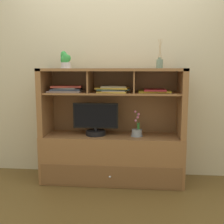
{
  "coord_description": "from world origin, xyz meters",
  "views": [
    {
      "loc": [
        0.29,
        -3.05,
        1.26
      ],
      "look_at": [
        0.0,
        0.0,
        0.8
      ],
      "focal_mm": 44.02,
      "sensor_mm": 36.0,
      "label": 1
    }
  ],
  "objects_px": {
    "magazine_stack_right": "(67,89)",
    "diffuser_bottle": "(160,63)",
    "media_console": "(112,146)",
    "magazine_stack_left": "(154,91)",
    "potted_succulent": "(65,60)",
    "tv_monitor": "(96,122)",
    "magazine_stack_centre": "(113,89)",
    "potted_orchid": "(137,132)"
  },
  "relations": [
    {
      "from": "magazine_stack_right",
      "to": "diffuser_bottle",
      "type": "bearing_deg",
      "value": 1.88
    },
    {
      "from": "media_console",
      "to": "magazine_stack_left",
      "type": "bearing_deg",
      "value": 1.77
    },
    {
      "from": "diffuser_bottle",
      "to": "potted_succulent",
      "type": "distance_m",
      "value": 1.04
    },
    {
      "from": "tv_monitor",
      "to": "potted_succulent",
      "type": "relative_size",
      "value": 2.61
    },
    {
      "from": "diffuser_bottle",
      "to": "magazine_stack_centre",
      "type": "bearing_deg",
      "value": -174.79
    },
    {
      "from": "diffuser_bottle",
      "to": "media_console",
      "type": "bearing_deg",
      "value": -178.83
    },
    {
      "from": "tv_monitor",
      "to": "potted_orchid",
      "type": "xyz_separation_m",
      "value": [
        0.47,
        -0.01,
        -0.1
      ]
    },
    {
      "from": "tv_monitor",
      "to": "magazine_stack_right",
      "type": "relative_size",
      "value": 1.32
    },
    {
      "from": "potted_orchid",
      "to": "magazine_stack_centre",
      "type": "bearing_deg",
      "value": 178.11
    },
    {
      "from": "tv_monitor",
      "to": "magazine_stack_left",
      "type": "bearing_deg",
      "value": 4.1
    },
    {
      "from": "media_console",
      "to": "magazine_stack_right",
      "type": "bearing_deg",
      "value": -177.39
    },
    {
      "from": "tv_monitor",
      "to": "magazine_stack_left",
      "type": "distance_m",
      "value": 0.74
    },
    {
      "from": "tv_monitor",
      "to": "potted_orchid",
      "type": "distance_m",
      "value": 0.48
    },
    {
      "from": "media_console",
      "to": "magazine_stack_right",
      "type": "height_order",
      "value": "media_console"
    },
    {
      "from": "media_console",
      "to": "diffuser_bottle",
      "type": "xyz_separation_m",
      "value": [
        0.52,
        0.01,
        0.93
      ]
    },
    {
      "from": "potted_orchid",
      "to": "magazine_stack_right",
      "type": "bearing_deg",
      "value": 178.51
    },
    {
      "from": "magazine_stack_left",
      "to": "magazine_stack_centre",
      "type": "xyz_separation_m",
      "value": [
        -0.45,
        -0.05,
        0.02
      ]
    },
    {
      "from": "potted_orchid",
      "to": "magazine_stack_centre",
      "type": "distance_m",
      "value": 0.54
    },
    {
      "from": "diffuser_bottle",
      "to": "potted_succulent",
      "type": "xyz_separation_m",
      "value": [
        -1.04,
        -0.02,
        0.03
      ]
    },
    {
      "from": "media_console",
      "to": "tv_monitor",
      "type": "bearing_deg",
      "value": -170.03
    },
    {
      "from": "tv_monitor",
      "to": "diffuser_bottle",
      "type": "relative_size",
      "value": 1.62
    },
    {
      "from": "magazine_stack_centre",
      "to": "media_console",
      "type": "bearing_deg",
      "value": 114.9
    },
    {
      "from": "media_console",
      "to": "magazine_stack_left",
      "type": "relative_size",
      "value": 4.48
    },
    {
      "from": "magazine_stack_right",
      "to": "diffuser_bottle",
      "type": "xyz_separation_m",
      "value": [
        1.03,
        0.03,
        0.28
      ]
    },
    {
      "from": "magazine_stack_right",
      "to": "potted_orchid",
      "type": "bearing_deg",
      "value": -1.49
    },
    {
      "from": "magazine_stack_right",
      "to": "potted_succulent",
      "type": "relative_size",
      "value": 1.97
    },
    {
      "from": "media_console",
      "to": "potted_succulent",
      "type": "bearing_deg",
      "value": -179.2
    },
    {
      "from": "tv_monitor",
      "to": "magazine_stack_centre",
      "type": "xyz_separation_m",
      "value": [
        0.2,
        -0.0,
        0.37
      ]
    },
    {
      "from": "potted_succulent",
      "to": "magazine_stack_right",
      "type": "bearing_deg",
      "value": -54.87
    },
    {
      "from": "media_console",
      "to": "diffuser_bottle",
      "type": "relative_size",
      "value": 5.08
    },
    {
      "from": "media_console",
      "to": "magazine_stack_centre",
      "type": "xyz_separation_m",
      "value": [
        0.02,
        -0.04,
        0.65
      ]
    },
    {
      "from": "magazine_stack_right",
      "to": "potted_succulent",
      "type": "bearing_deg",
      "value": 125.13
    },
    {
      "from": "magazine_stack_centre",
      "to": "potted_succulent",
      "type": "bearing_deg",
      "value": 177.03
    },
    {
      "from": "magazine_stack_left",
      "to": "media_console",
      "type": "bearing_deg",
      "value": -178.23
    },
    {
      "from": "magazine_stack_left",
      "to": "diffuser_bottle",
      "type": "xyz_separation_m",
      "value": [
        0.05,
        -0.0,
        0.3
      ]
    },
    {
      "from": "magazine_stack_centre",
      "to": "potted_succulent",
      "type": "height_order",
      "value": "potted_succulent"
    },
    {
      "from": "media_console",
      "to": "magazine_stack_right",
      "type": "xyz_separation_m",
      "value": [
        -0.51,
        -0.02,
        0.65
      ]
    },
    {
      "from": "media_console",
      "to": "diffuser_bottle",
      "type": "distance_m",
      "value": 1.07
    },
    {
      "from": "media_console",
      "to": "magazine_stack_right",
      "type": "distance_m",
      "value": 0.83
    },
    {
      "from": "tv_monitor",
      "to": "magazine_stack_centre",
      "type": "height_order",
      "value": "magazine_stack_centre"
    },
    {
      "from": "magazine_stack_centre",
      "to": "potted_succulent",
      "type": "distance_m",
      "value": 0.63
    },
    {
      "from": "magazine_stack_left",
      "to": "potted_succulent",
      "type": "bearing_deg",
      "value": -178.74
    }
  ]
}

